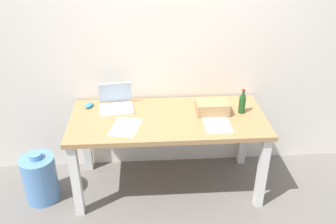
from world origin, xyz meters
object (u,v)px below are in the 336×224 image
water_cooler_jug (40,178)px  beer_bottle (242,104)px  cardboard_box (212,107)px  laptop_left (116,103)px  desk (168,127)px  computer_mouse (89,105)px

water_cooler_jug → beer_bottle: bearing=4.4°
cardboard_box → water_cooler_jug: bearing=-174.4°
beer_bottle → water_cooler_jug: size_ratio=0.46×
laptop_left → cardboard_box: 0.84m
laptop_left → water_cooler_jug: 0.93m
laptop_left → desk: bearing=-24.1°
computer_mouse → cardboard_box: 1.09m
cardboard_box → desk: bearing=-172.1°
beer_bottle → desk: bearing=-176.3°
cardboard_box → water_cooler_jug: cardboard_box is taller
laptop_left → beer_bottle: bearing=-8.3°
laptop_left → beer_bottle: size_ratio=1.43×
laptop_left → beer_bottle: 1.10m
computer_mouse → beer_bottle: bearing=14.8°
laptop_left → water_cooler_jug: laptop_left is taller
desk → beer_bottle: beer_bottle is taller
beer_bottle → computer_mouse: beer_bottle is taller
desk → laptop_left: 0.51m
cardboard_box → beer_bottle: bearing=-2.7°
computer_mouse → cardboard_box: bearing=13.5°
water_cooler_jug → desk: bearing=4.9°
desk → cardboard_box: size_ratio=6.05×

